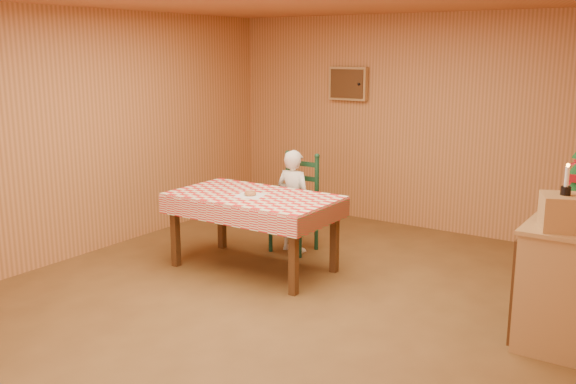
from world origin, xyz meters
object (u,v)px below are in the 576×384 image
Objects in this scene: dining_table at (253,203)px; crate at (564,212)px; shelf_unit at (566,275)px; seated_child at (294,201)px; ladder_chair at (296,205)px; storage_bin at (535,321)px.

crate reaches higher than dining_table.
shelf_unit is 4.13× the size of crate.
seated_child is at bearing 161.40° from crate.
seated_child is (0.00, 0.73, -0.13)m from dining_table.
dining_table is 0.81m from ladder_chair.
shelf_unit reaches higher than dining_table.
seated_child is at bearing -90.00° from ladder_chair.
crate is at bearing -21.82° from storage_bin.
storage_bin is at bearing -4.01° from dining_table.
shelf_unit is at bearing -12.36° from ladder_chair.
ladder_chair is at bearing 160.51° from storage_bin.
dining_table is at bearing -90.00° from ladder_chair.
dining_table is 2.91m from shelf_unit.
dining_table is 1.47× the size of seated_child.
seated_child is 3.11m from crate.
dining_table is at bearing 90.00° from seated_child.
dining_table is 5.52× the size of crate.
storage_bin is (-0.13, 0.05, -0.88)m from crate.
shelf_unit is at bearing 70.00° from storage_bin.
ladder_chair is at bearing 167.64° from shelf_unit.
ladder_chair reaches higher than dining_table.
ladder_chair is 2.97m from shelf_unit.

